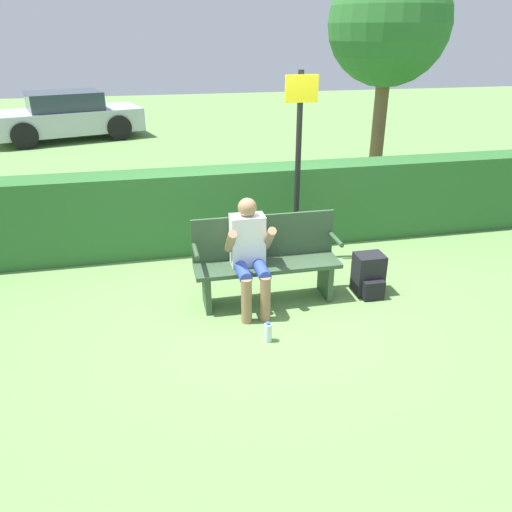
{
  "coord_description": "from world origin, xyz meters",
  "views": [
    {
      "loc": [
        -1.16,
        -4.76,
        2.78
      ],
      "look_at": [
        -0.15,
        -0.1,
        0.61
      ],
      "focal_mm": 35.0,
      "sensor_mm": 36.0,
      "label": 1
    }
  ],
  "objects_px": {
    "water_bottle": "(268,332)",
    "parked_car": "(67,116)",
    "backpack": "(369,275)",
    "signpost": "(298,156)",
    "park_bench": "(266,259)",
    "tree": "(389,25)",
    "person_seated": "(250,251)"
  },
  "relations": [
    {
      "from": "water_bottle",
      "to": "tree",
      "type": "distance_m",
      "value": 5.89
    },
    {
      "from": "water_bottle",
      "to": "tree",
      "type": "relative_size",
      "value": 0.05
    },
    {
      "from": "water_bottle",
      "to": "parked_car",
      "type": "relative_size",
      "value": 0.05
    },
    {
      "from": "parked_car",
      "to": "person_seated",
      "type": "bearing_deg",
      "value": -89.49
    },
    {
      "from": "person_seated",
      "to": "signpost",
      "type": "bearing_deg",
      "value": 52.79
    },
    {
      "from": "person_seated",
      "to": "backpack",
      "type": "xyz_separation_m",
      "value": [
        1.39,
        0.0,
        -0.44
      ]
    },
    {
      "from": "signpost",
      "to": "parked_car",
      "type": "relative_size",
      "value": 0.57
    },
    {
      "from": "tree",
      "to": "park_bench",
      "type": "bearing_deg",
      "value": -129.63
    },
    {
      "from": "person_seated",
      "to": "parked_car",
      "type": "height_order",
      "value": "parked_car"
    },
    {
      "from": "park_bench",
      "to": "backpack",
      "type": "xyz_separation_m",
      "value": [
        1.17,
        -0.13,
        -0.26
      ]
    },
    {
      "from": "park_bench",
      "to": "tree",
      "type": "bearing_deg",
      "value": 50.37
    },
    {
      "from": "backpack",
      "to": "tree",
      "type": "bearing_deg",
      "value": 65.04
    },
    {
      "from": "water_bottle",
      "to": "parked_car",
      "type": "xyz_separation_m",
      "value": [
        -3.1,
        10.8,
        0.52
      ]
    },
    {
      "from": "park_bench",
      "to": "parked_car",
      "type": "distance_m",
      "value": 10.48
    },
    {
      "from": "person_seated",
      "to": "water_bottle",
      "type": "distance_m",
      "value": 0.91
    },
    {
      "from": "parked_car",
      "to": "tree",
      "type": "xyz_separation_m",
      "value": [
        6.1,
        -6.55,
        2.23
      ]
    },
    {
      "from": "park_bench",
      "to": "parked_car",
      "type": "bearing_deg",
      "value": 108.2
    },
    {
      "from": "water_bottle",
      "to": "parked_car",
      "type": "bearing_deg",
      "value": 106.01
    },
    {
      "from": "park_bench",
      "to": "tree",
      "type": "relative_size",
      "value": 0.41
    },
    {
      "from": "water_bottle",
      "to": "signpost",
      "type": "distance_m",
      "value": 2.36
    },
    {
      "from": "backpack",
      "to": "signpost",
      "type": "distance_m",
      "value": 1.69
    },
    {
      "from": "tree",
      "to": "parked_car",
      "type": "bearing_deg",
      "value": 132.97
    },
    {
      "from": "tree",
      "to": "signpost",
      "type": "bearing_deg",
      "value": -132.02
    },
    {
      "from": "park_bench",
      "to": "backpack",
      "type": "distance_m",
      "value": 1.21
    },
    {
      "from": "park_bench",
      "to": "tree",
      "type": "xyz_separation_m",
      "value": [
        2.83,
        3.41,
        2.36
      ]
    },
    {
      "from": "water_bottle",
      "to": "tree",
      "type": "bearing_deg",
      "value": 54.81
    },
    {
      "from": "water_bottle",
      "to": "signpost",
      "type": "relative_size",
      "value": 0.09
    },
    {
      "from": "park_bench",
      "to": "person_seated",
      "type": "bearing_deg",
      "value": -147.8
    },
    {
      "from": "tree",
      "to": "water_bottle",
      "type": "bearing_deg",
      "value": -125.19
    },
    {
      "from": "backpack",
      "to": "signpost",
      "type": "height_order",
      "value": "signpost"
    },
    {
      "from": "parked_car",
      "to": "water_bottle",
      "type": "bearing_deg",
      "value": -90.37
    },
    {
      "from": "park_bench",
      "to": "tree",
      "type": "height_order",
      "value": "tree"
    }
  ]
}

